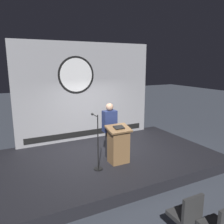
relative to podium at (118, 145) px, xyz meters
The scene contains 7 objects.
ground_plane 0.99m from the podium, 90.98° to the left, with size 40.00×40.00×0.00m, color #383D47.
stage_platform 0.87m from the podium, 90.98° to the left, with size 6.40×4.00×0.30m, color black.
banner_display 2.70m from the podium, 90.48° to the left, with size 5.05×0.12×3.48m.
podium is the anchor object (origin of this frame).
speaker_person 0.57m from the podium, 94.62° to the left, with size 0.40×0.26×1.63m.
microphone_stand 0.70m from the podium, behind, with size 0.24×0.51×1.48m.
audience_chair_right 2.79m from the podium, 93.06° to the right, with size 0.44×0.45×0.89m.
Camera 1 is at (-2.89, -5.86, 3.07)m, focal length 36.53 mm.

